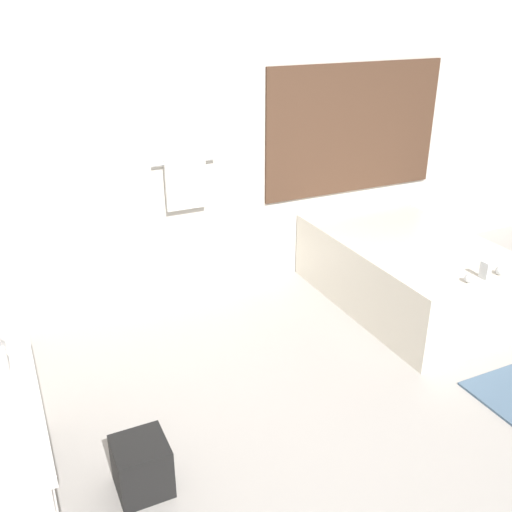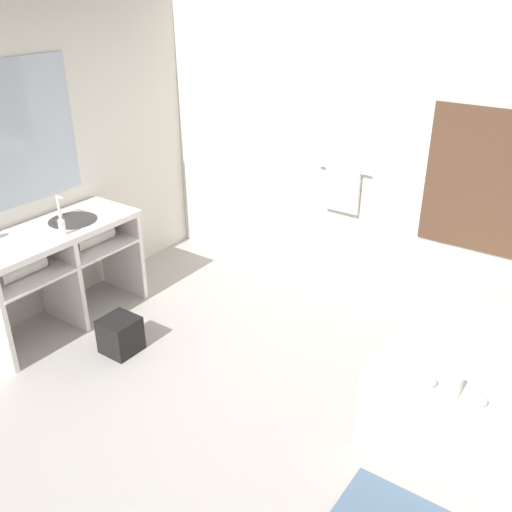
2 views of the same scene
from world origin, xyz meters
name	(u,v)px [view 2 (image 2 of 2)]	position (x,y,z in m)	size (l,w,h in m)	color
ground_plane	(218,437)	(0.00, 0.00, 0.00)	(16.00, 16.00, 0.00)	#A8A39E
wall_back_with_blinds	(387,152)	(0.04, 2.23, 1.35)	(7.40, 0.13, 2.70)	silver
vanity_counter	(59,255)	(-1.89, 0.35, 0.62)	(0.59, 1.38, 0.86)	white
sink_faucet	(59,206)	(-2.05, 0.54, 0.95)	(0.09, 0.04, 0.18)	silver
bathtub	(486,363)	(1.25, 1.33, 0.31)	(1.07, 1.73, 0.67)	silver
soap_dispenser	(62,227)	(-1.72, 0.30, 0.93)	(0.05, 0.05, 0.16)	white
waste_bin	(120,335)	(-1.20, 0.30, 0.14)	(0.26, 0.26, 0.29)	black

